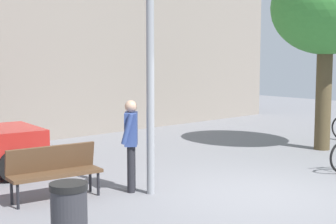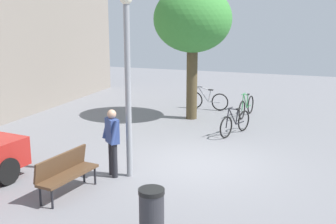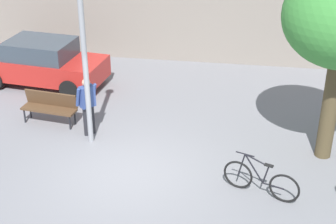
{
  "view_description": "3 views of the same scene",
  "coord_description": "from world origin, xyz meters",
  "px_view_note": "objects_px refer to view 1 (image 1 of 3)",
  "views": [
    {
      "loc": [
        -7.18,
        -5.45,
        2.49
      ],
      "look_at": [
        -0.66,
        1.72,
        1.39
      ],
      "focal_mm": 54.49,
      "sensor_mm": 36.0,
      "label": 1
    },
    {
      "loc": [
        -10.42,
        -2.82,
        3.91
      ],
      "look_at": [
        -0.75,
        0.61,
        1.53
      ],
      "focal_mm": 45.85,
      "sensor_mm": 36.0,
      "label": 2
    },
    {
      "loc": [
        2.54,
        -10.02,
        6.95
      ],
      "look_at": [
        0.74,
        1.26,
        1.11
      ],
      "focal_mm": 54.1,
      "sensor_mm": 36.0,
      "label": 3
    }
  ],
  "objects_px": {
    "person_by_lamppost": "(131,139)",
    "plaza_tree": "(326,9)",
    "park_bench": "(54,168)",
    "trash_bin": "(69,222)",
    "lamppost": "(150,53)"
  },
  "relations": [
    {
      "from": "plaza_tree",
      "to": "park_bench",
      "type": "bearing_deg",
      "value": 175.21
    },
    {
      "from": "person_by_lamppost",
      "to": "plaza_tree",
      "type": "bearing_deg",
      "value": -1.28
    },
    {
      "from": "person_by_lamppost",
      "to": "plaza_tree",
      "type": "distance_m",
      "value": 6.81
    },
    {
      "from": "lamppost",
      "to": "plaza_tree",
      "type": "xyz_separation_m",
      "value": [
        6.12,
        0.24,
        1.12
      ]
    },
    {
      "from": "park_bench",
      "to": "trash_bin",
      "type": "bearing_deg",
      "value": -116.07
    },
    {
      "from": "person_by_lamppost",
      "to": "trash_bin",
      "type": "bearing_deg",
      "value": -141.38
    },
    {
      "from": "person_by_lamppost",
      "to": "plaza_tree",
      "type": "xyz_separation_m",
      "value": [
        6.27,
        -0.14,
        2.67
      ]
    },
    {
      "from": "park_bench",
      "to": "plaza_tree",
      "type": "bearing_deg",
      "value": -4.79
    },
    {
      "from": "plaza_tree",
      "to": "trash_bin",
      "type": "bearing_deg",
      "value": -167.92
    },
    {
      "from": "lamppost",
      "to": "person_by_lamppost",
      "type": "distance_m",
      "value": 1.6
    },
    {
      "from": "person_by_lamppost",
      "to": "trash_bin",
      "type": "distance_m",
      "value": 3.28
    },
    {
      "from": "person_by_lamppost",
      "to": "park_bench",
      "type": "distance_m",
      "value": 1.45
    },
    {
      "from": "plaza_tree",
      "to": "trash_bin",
      "type": "xyz_separation_m",
      "value": [
        -8.8,
        -1.88,
        -3.15
      ]
    },
    {
      "from": "lamppost",
      "to": "person_by_lamppost",
      "type": "bearing_deg",
      "value": 111.48
    },
    {
      "from": "park_bench",
      "to": "person_by_lamppost",
      "type": "bearing_deg",
      "value": -20.77
    }
  ]
}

